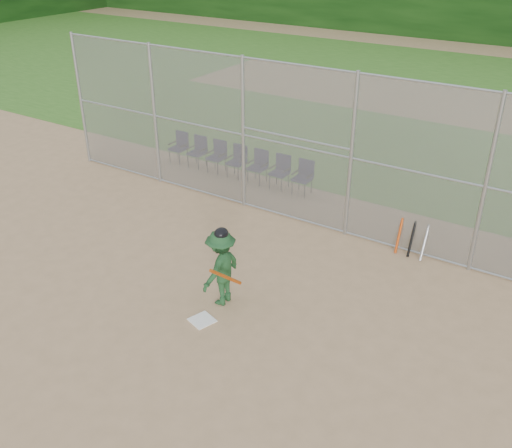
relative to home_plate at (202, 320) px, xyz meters
The scene contains 14 objects.
ground 0.37m from the home_plate, 116.10° to the right, with size 100.00×100.00×0.00m, color tan.
grass_strip 17.67m from the home_plate, 90.52° to the left, with size 100.00×100.00×0.00m, color #376D20.
dirt_patch_far 17.67m from the home_plate, 90.52° to the left, with size 24.00×24.00×0.00m, color tan.
backstop_fence 5.11m from the home_plate, 91.97° to the left, with size 16.09×0.09×4.00m.
home_plate is the anchor object (origin of this frame).
batter_at_plate 1.09m from the home_plate, 93.39° to the left, with size 0.85×1.26×1.70m.
spare_bats 5.24m from the home_plate, 61.15° to the left, with size 0.66×0.35×0.83m.
chair_0 8.40m from the home_plate, 132.65° to the left, with size 0.54×0.52×0.96m, color #0E0E34, non-canonical shape.
chair_1 7.91m from the home_plate, 128.66° to the left, with size 0.54×0.52×0.96m, color #0E0E34, non-canonical shape.
chair_2 7.47m from the home_plate, 124.17° to the left, with size 0.54×0.52×0.96m, color #0E0E34, non-canonical shape.
chair_3 7.08m from the home_plate, 119.14° to the left, with size 0.54×0.52×0.96m, color #0E0E34, non-canonical shape.
chair_4 6.74m from the home_plate, 113.58° to the left, with size 0.54×0.52×0.96m, color #0E0E34, non-canonical shape.
chair_5 6.48m from the home_plate, 107.50° to the left, with size 0.54×0.52×0.96m, color #0E0E34, non-canonical shape.
chair_6 6.30m from the home_plate, 100.99° to the left, with size 0.54×0.52×0.96m, color #0E0E34, non-canonical shape.
Camera 1 is at (5.83, -6.55, 6.79)m, focal length 40.00 mm.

